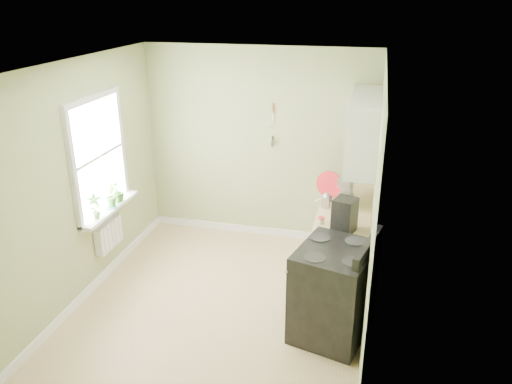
% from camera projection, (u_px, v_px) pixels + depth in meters
% --- Properties ---
extents(floor, '(3.20, 3.60, 0.02)m').
position_uv_depth(floor, '(223.00, 301.00, 5.81)').
color(floor, tan).
rests_on(floor, ground).
extents(ceiling, '(3.20, 3.60, 0.02)m').
position_uv_depth(ceiling, '(216.00, 63.00, 4.78)').
color(ceiling, white).
rests_on(ceiling, wall_back).
extents(wall_back, '(3.20, 0.02, 2.70)m').
position_uv_depth(wall_back, '(259.00, 145.00, 6.93)').
color(wall_back, '#A1AC75').
rests_on(wall_back, floor).
extents(wall_left, '(0.02, 3.60, 2.70)m').
position_uv_depth(wall_left, '(84.00, 181.00, 5.65)').
color(wall_left, '#A1AC75').
rests_on(wall_left, floor).
extents(wall_right, '(0.02, 3.60, 2.70)m').
position_uv_depth(wall_right, '(375.00, 208.00, 4.95)').
color(wall_right, '#A1AC75').
rests_on(wall_right, floor).
extents(base_cabinets, '(0.60, 1.60, 0.87)m').
position_uv_depth(base_cabinets, '(344.00, 241.00, 6.26)').
color(base_cabinets, white).
rests_on(base_cabinets, floor).
extents(countertop, '(0.64, 1.60, 0.04)m').
position_uv_depth(countertop, '(346.00, 207.00, 6.09)').
color(countertop, '#DEBF88').
rests_on(countertop, base_cabinets).
extents(upper_cabinets, '(0.35, 1.40, 0.80)m').
position_uv_depth(upper_cabinets, '(364.00, 130.00, 5.79)').
color(upper_cabinets, white).
rests_on(upper_cabinets, wall_right).
extents(window, '(0.06, 1.14, 1.44)m').
position_uv_depth(window, '(98.00, 156.00, 5.84)').
color(window, white).
rests_on(window, wall_left).
extents(window_sill, '(0.18, 1.14, 0.04)m').
position_uv_depth(window_sill, '(110.00, 209.00, 6.07)').
color(window_sill, white).
rests_on(window_sill, wall_left).
extents(radiator, '(0.12, 0.50, 0.35)m').
position_uv_depth(radiator, '(109.00, 235.00, 6.16)').
color(radiator, white).
rests_on(radiator, wall_left).
extents(wall_utensils, '(0.02, 0.14, 0.58)m').
position_uv_depth(wall_utensils, '(273.00, 132.00, 6.78)').
color(wall_utensils, '#DEBF88').
rests_on(wall_utensils, wall_back).
extents(stove, '(0.89, 0.96, 1.12)m').
position_uv_depth(stove, '(333.00, 291.00, 5.09)').
color(stove, black).
rests_on(stove, floor).
extents(stand_mixer, '(0.28, 0.39, 0.43)m').
position_uv_depth(stand_mixer, '(346.00, 191.00, 6.03)').
color(stand_mixer, '#B2B2B7').
rests_on(stand_mixer, countertop).
extents(kettle, '(0.19, 0.11, 0.19)m').
position_uv_depth(kettle, '(326.00, 200.00, 6.00)').
color(kettle, silver).
rests_on(kettle, countertop).
extents(coffee_maker, '(0.29, 0.30, 0.38)m').
position_uv_depth(coffee_maker, '(344.00, 216.00, 5.38)').
color(coffee_maker, black).
rests_on(coffee_maker, countertop).
extents(red_tray, '(0.35, 0.15, 0.34)m').
position_uv_depth(red_tray, '(329.00, 184.00, 6.28)').
color(red_tray, red).
rests_on(red_tray, countertop).
extents(jar, '(0.07, 0.07, 0.08)m').
position_uv_depth(jar, '(321.00, 221.00, 5.60)').
color(jar, beige).
rests_on(jar, countertop).
extents(plant_a, '(0.19, 0.19, 0.31)m').
position_uv_depth(plant_a, '(95.00, 207.00, 5.71)').
color(plant_a, '#356524').
rests_on(plant_a, window_sill).
extents(plant_b, '(0.19, 0.20, 0.29)m').
position_uv_depth(plant_b, '(111.00, 195.00, 6.04)').
color(plant_b, '#356524').
rests_on(plant_b, window_sill).
extents(plant_c, '(0.16, 0.16, 0.27)m').
position_uv_depth(plant_c, '(118.00, 191.00, 6.20)').
color(plant_c, '#356524').
rests_on(plant_c, window_sill).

